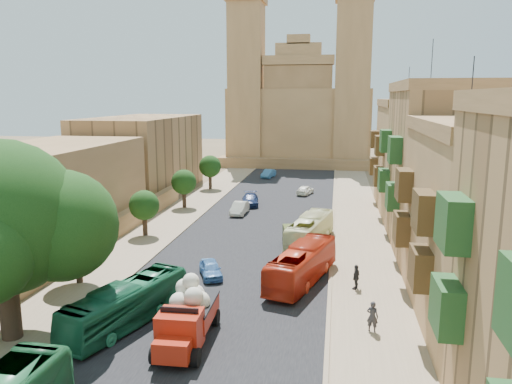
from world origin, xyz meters
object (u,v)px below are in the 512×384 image
(church, at_px, (300,113))
(olive_pickup, at_px, (295,240))
(street_tree_d, at_px, (210,167))
(pedestrian_a, at_px, (372,317))
(bus_red_east, at_px, (302,264))
(bus_green_north, at_px, (127,304))
(car_white_a, at_px, (240,208))
(car_cream, at_px, (303,243))
(car_blue_b, at_px, (268,174))
(bus_cream_east, at_px, (310,230))
(ficus_tree, at_px, (3,223))
(car_white_b, at_px, (305,190))
(pedestrian_c, at_px, (356,277))
(street_tree_b, at_px, (144,206))
(street_tree_a, at_px, (76,231))
(street_tree_c, at_px, (184,182))
(car_dkblue, at_px, (250,200))
(car_blue_a, at_px, (211,269))
(red_truck, at_px, (187,315))

(church, bearing_deg, olive_pickup, -85.96)
(street_tree_d, relative_size, pedestrian_a, 2.69)
(church, bearing_deg, bus_red_east, -85.48)
(bus_green_north, relative_size, car_white_a, 2.18)
(church, relative_size, bus_red_east, 3.98)
(car_cream, relative_size, car_blue_b, 1.10)
(bus_cream_east, bearing_deg, ficus_tree, 65.38)
(car_white_b, height_order, pedestrian_c, pedestrian_c)
(ficus_tree, height_order, street_tree_d, ficus_tree)
(street_tree_b, distance_m, bus_cream_east, 15.20)
(street_tree_b, height_order, bus_red_east, street_tree_b)
(ficus_tree, xyz_separation_m, bus_red_east, (14.47, 10.53, -4.96))
(street_tree_a, xyz_separation_m, bus_cream_east, (15.11, 11.61, -2.38))
(church, xyz_separation_m, street_tree_c, (-10.00, -42.61, -6.57))
(church, relative_size, street_tree_c, 8.23)
(street_tree_a, relative_size, car_white_b, 1.50)
(street_tree_b, height_order, bus_cream_east, street_tree_b)
(street_tree_d, height_order, car_cream, street_tree_d)
(street_tree_b, bearing_deg, bus_cream_east, -1.48)
(street_tree_b, xyz_separation_m, olive_pickup, (14.00, -2.05, -1.99))
(car_white_b, relative_size, pedestrian_a, 2.07)
(car_dkblue, height_order, pedestrian_c, pedestrian_c)
(car_white_b, bearing_deg, pedestrian_a, 114.97)
(pedestrian_a, relative_size, pedestrian_c, 1.03)
(bus_green_north, xyz_separation_m, bus_cream_east, (9.19, 17.23, 0.03))
(car_blue_a, relative_size, car_white_a, 0.85)
(car_blue_b, relative_size, pedestrian_a, 2.26)
(street_tree_c, height_order, car_white_b, street_tree_c)
(street_tree_c, relative_size, car_cream, 1.02)
(bus_cream_east, relative_size, car_blue_a, 2.63)
(car_dkblue, relative_size, pedestrian_a, 2.68)
(street_tree_c, bearing_deg, bus_cream_east, -39.35)
(street_tree_b, distance_m, car_dkblue, 16.23)
(street_tree_d, bearing_deg, bus_cream_east, -58.22)
(pedestrian_c, bearing_deg, pedestrian_a, 28.90)
(pedestrian_a, bearing_deg, red_truck, 34.40)
(church, bearing_deg, street_tree_c, -103.21)
(olive_pickup, relative_size, car_blue_b, 1.11)
(car_blue_a, relative_size, car_cream, 0.79)
(street_tree_a, distance_m, car_white_a, 22.98)
(bus_green_north, distance_m, pedestrian_a, 13.51)
(pedestrian_a, bearing_deg, car_dkblue, -50.57)
(ficus_tree, distance_m, car_blue_a, 14.37)
(street_tree_d, bearing_deg, church, 71.91)
(street_tree_c, xyz_separation_m, car_blue_b, (6.62, 22.97, -2.30))
(street_tree_d, distance_m, pedestrian_c, 39.04)
(car_cream, bearing_deg, car_dkblue, -47.17)
(car_white_b, xyz_separation_m, pedestrian_c, (5.44, -32.13, 0.23))
(car_cream, height_order, car_blue_b, car_blue_b)
(pedestrian_a, bearing_deg, car_blue_a, -14.25)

